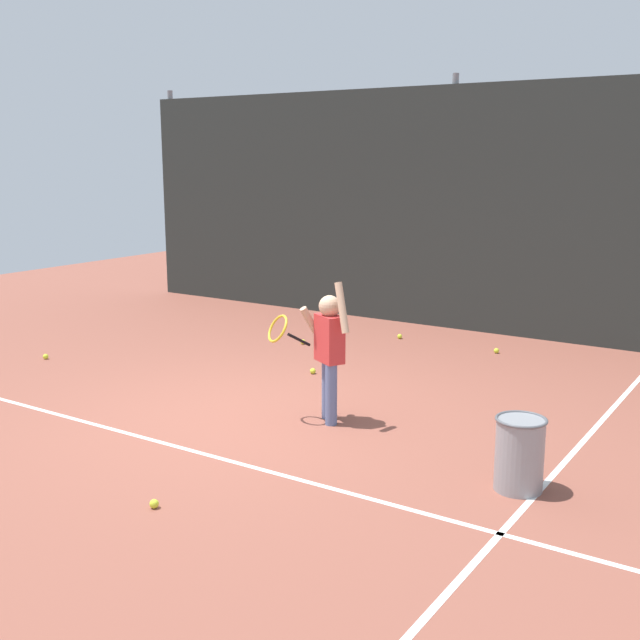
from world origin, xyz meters
name	(u,v)px	position (x,y,z in m)	size (l,w,h in m)	color
ground_plane	(243,415)	(0.00, 0.00, 0.00)	(20.00, 20.00, 0.00)	brown
court_line_baseline	(172,445)	(0.00, -0.98, 0.00)	(9.00, 0.05, 0.00)	white
court_line_sideline	(581,443)	(2.95, 1.00, 0.00)	(0.05, 9.00, 0.00)	white
back_fence_windscreen	(449,209)	(0.00, 4.72, 1.71)	(11.02, 0.08, 3.41)	#282D2B
fence_post_0	(174,194)	(-5.36, 4.78, 1.78)	(0.09, 0.09, 3.56)	slate
fence_post_1	(451,204)	(0.00, 4.78, 1.78)	(0.09, 0.09, 3.56)	slate
tennis_player	(327,346)	(0.78, 0.29, 0.73)	(0.88, 0.54, 1.35)	slate
ball_hopper	(520,453)	(2.80, -0.22, 0.29)	(0.38, 0.38, 0.56)	gray
tennis_ball_0	(400,336)	(-0.21, 3.68, 0.03)	(0.07, 0.07, 0.07)	#CCE033
tennis_ball_1	(313,371)	(-0.24, 1.57, 0.03)	(0.07, 0.07, 0.07)	#CCE033
tennis_ball_2	(154,504)	(0.75, -1.94, 0.03)	(0.07, 0.07, 0.07)	#CCE033
tennis_ball_3	(46,357)	(-3.36, 0.33, 0.03)	(0.07, 0.07, 0.07)	#CCE033
tennis_ball_4	(303,342)	(-1.14, 2.69, 0.03)	(0.07, 0.07, 0.07)	#CCE033
tennis_ball_5	(496,351)	(1.18, 3.64, 0.03)	(0.07, 0.07, 0.07)	#CCE033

